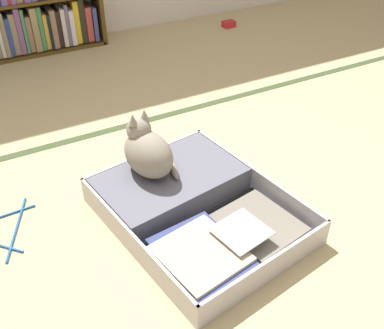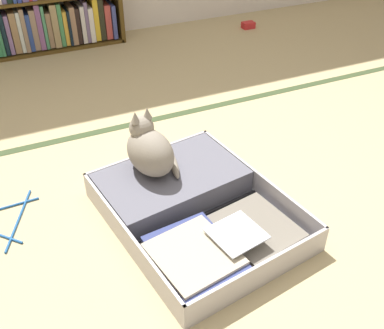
% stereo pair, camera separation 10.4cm
% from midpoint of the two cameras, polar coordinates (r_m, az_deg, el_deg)
% --- Properties ---
extents(ground_plane, '(10.00, 10.00, 0.00)m').
position_cam_midpoint_polar(ground_plane, '(1.81, 2.38, -9.63)').
color(ground_plane, tan).
extents(tatami_border, '(4.80, 0.05, 0.00)m').
position_cam_midpoint_polar(tatami_border, '(2.53, -9.01, 4.94)').
color(tatami_border, '#374728').
rests_on(tatami_border, ground_plane).
extents(bookshelf, '(1.22, 0.22, 0.74)m').
position_cam_midpoint_polar(bookshelf, '(3.49, -22.76, 17.92)').
color(bookshelf, '#4F3815').
rests_on(bookshelf, ground_plane).
extents(open_suitcase, '(0.76, 0.90, 0.12)m').
position_cam_midpoint_polar(open_suitcase, '(1.89, -2.11, -5.10)').
color(open_suitcase, '#B5AFB1').
rests_on(open_suitcase, ground_plane).
extents(black_cat, '(0.25, 0.29, 0.28)m').
position_cam_midpoint_polar(black_cat, '(1.90, -7.28, 1.60)').
color(black_cat, gray).
rests_on(black_cat, open_suitcase).
extents(clothes_hanger, '(0.25, 0.35, 0.01)m').
position_cam_midpoint_polar(clothes_hanger, '(2.01, -23.59, -7.46)').
color(clothes_hanger, '#20579A').
rests_on(clothes_hanger, ground_plane).
extents(small_red_pouch, '(0.10, 0.07, 0.05)m').
position_cam_midpoint_polar(small_red_pouch, '(3.90, 3.86, 17.24)').
color(small_red_pouch, red).
rests_on(small_red_pouch, ground_plane).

